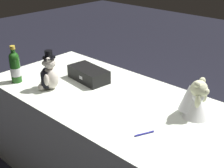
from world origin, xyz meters
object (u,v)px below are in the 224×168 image
(teddy_bear_bride, at_px, (195,100))
(signing_pen, at_px, (145,133))
(teddy_bear_groom, at_px, (49,75))
(gift_case_black, at_px, (89,74))
(champagne_bottle, at_px, (15,67))

(teddy_bear_bride, xyz_separation_m, signing_pen, (-0.09, -0.36, -0.10))
(teddy_bear_groom, distance_m, gift_case_black, 0.31)
(teddy_bear_groom, xyz_separation_m, champagne_bottle, (-0.28, -0.10, 0.01))
(teddy_bear_groom, height_order, champagne_bottle, teddy_bear_groom)
(teddy_bear_bride, distance_m, gift_case_black, 0.87)
(champagne_bottle, distance_m, gift_case_black, 0.55)
(teddy_bear_groom, bearing_deg, signing_pen, -0.08)
(teddy_bear_groom, xyz_separation_m, signing_pen, (0.87, -0.00, -0.10))
(teddy_bear_groom, relative_size, gift_case_black, 0.84)
(teddy_bear_groom, relative_size, teddy_bear_bride, 1.16)
(teddy_bear_bride, bearing_deg, signing_pen, -104.34)
(teddy_bear_groom, bearing_deg, champagne_bottle, -160.08)
(teddy_bear_bride, relative_size, champagne_bottle, 0.87)
(teddy_bear_groom, xyz_separation_m, gift_case_black, (0.10, 0.29, -0.06))
(teddy_bear_groom, relative_size, signing_pen, 2.42)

